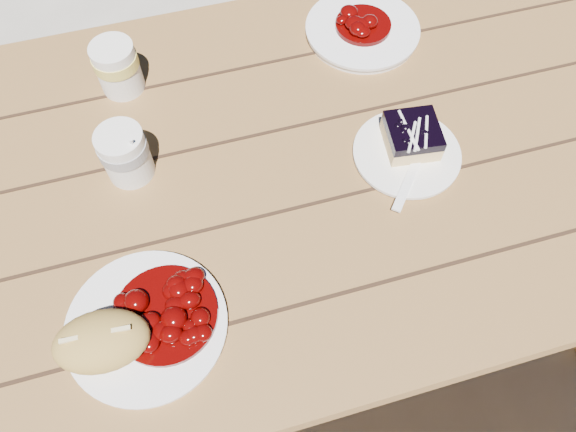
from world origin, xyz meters
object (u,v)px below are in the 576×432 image
object	(u,v)px
dessert_plate	(407,154)
coffee_cup	(125,154)
picnic_table	(233,228)
blueberry_cake	(412,136)
second_plate	(362,30)
bread_roll	(102,341)
second_cup	(118,68)
main_plate	(147,326)

from	to	relation	value
dessert_plate	coffee_cup	world-z (taller)	coffee_cup
picnic_table	blueberry_cake	world-z (taller)	blueberry_cake
blueberry_cake	second_plate	distance (m)	0.28
bread_roll	blueberry_cake	xyz separation A→B (m)	(0.54, 0.22, -0.02)
coffee_cup	bread_roll	bearing A→B (deg)	-103.50
bread_roll	second_cup	distance (m)	0.50
picnic_table	coffee_cup	size ratio (longest dim) A/B	20.85
coffee_cup	second_cup	distance (m)	0.19
dessert_plate	second_plate	world-z (taller)	second_plate
bread_roll	second_plate	world-z (taller)	bread_roll
picnic_table	bread_roll	size ratio (longest dim) A/B	15.36
picnic_table	second_plate	bearing A→B (deg)	38.41
coffee_cup	main_plate	bearing A→B (deg)	-93.42
main_plate	second_plate	distance (m)	0.69
blueberry_cake	second_cup	bearing A→B (deg)	155.84
picnic_table	dessert_plate	world-z (taller)	dessert_plate
blueberry_cake	second_plate	bearing A→B (deg)	93.84
main_plate	bread_roll	world-z (taller)	bread_roll
blueberry_cake	picnic_table	bearing A→B (deg)	-176.09
bread_roll	dessert_plate	size ratio (longest dim) A/B	0.74
bread_roll	second_plate	distance (m)	0.74
main_plate	second_cup	bearing A→B (deg)	86.45
picnic_table	blueberry_cake	size ratio (longest dim) A/B	21.07
bread_roll	main_plate	bearing A→B (deg)	19.98
picnic_table	main_plate	distance (m)	0.32
main_plate	coffee_cup	size ratio (longest dim) A/B	2.35
main_plate	second_plate	world-z (taller)	same
coffee_cup	second_plate	size ratio (longest dim) A/B	0.44
picnic_table	bread_roll	bearing A→B (deg)	-132.82
blueberry_cake	second_plate	xyz separation A→B (m)	(0.02, 0.28, -0.03)
bread_roll	second_cup	xyz separation A→B (m)	(0.08, 0.49, -0.00)
dessert_plate	second_plate	size ratio (longest dim) A/B	0.82
dessert_plate	blueberry_cake	size ratio (longest dim) A/B	1.86
blueberry_cake	coffee_cup	xyz separation A→B (m)	(-0.46, 0.08, 0.01)
picnic_table	main_plate	size ratio (longest dim) A/B	8.88
picnic_table	main_plate	bearing A→B (deg)	-127.10
bread_roll	second_plate	xyz separation A→B (m)	(0.55, 0.50, -0.04)
second_cup	blueberry_cake	bearing A→B (deg)	-31.16
picnic_table	second_plate	world-z (taller)	second_plate
main_plate	blueberry_cake	distance (m)	0.52
second_plate	second_cup	xyz separation A→B (m)	(-0.47, -0.01, 0.04)
picnic_table	second_plate	xyz separation A→B (m)	(0.33, 0.27, 0.17)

